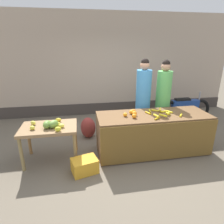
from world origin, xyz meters
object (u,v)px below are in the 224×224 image
at_px(vendor_woman_blue_shirt, 143,100).
at_px(produce_crate, 85,166).
at_px(parked_motorcycle, 185,108).
at_px(produce_sack, 88,128).
at_px(vendor_woman_green_shirt, 163,100).

height_order(vendor_woman_blue_shirt, produce_crate, vendor_woman_blue_shirt).
xyz_separation_m(parked_motorcycle, produce_sack, (-2.86, -0.59, -0.14)).
xyz_separation_m(vendor_woman_blue_shirt, parked_motorcycle, (1.57, 0.78, -0.55)).
bearing_deg(produce_sack, parked_motorcycle, 11.65).
relative_size(produce_crate, produce_sack, 0.85).
height_order(vendor_woman_green_shirt, parked_motorcycle, vendor_woman_green_shirt).
relative_size(vendor_woman_blue_shirt, parked_motorcycle, 1.18).
distance_m(produce_crate, produce_sack, 1.37).
height_order(vendor_woman_green_shirt, produce_crate, vendor_woman_green_shirt).
xyz_separation_m(vendor_woman_blue_shirt, vendor_woman_green_shirt, (0.49, -0.01, -0.02)).
bearing_deg(parked_motorcycle, produce_sack, -168.35).
height_order(vendor_woman_blue_shirt, produce_sack, vendor_woman_blue_shirt).
xyz_separation_m(vendor_woman_green_shirt, parked_motorcycle, (1.08, 0.79, -0.53)).
distance_m(vendor_woman_blue_shirt, produce_crate, 2.02).
height_order(parked_motorcycle, produce_crate, parked_motorcycle).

